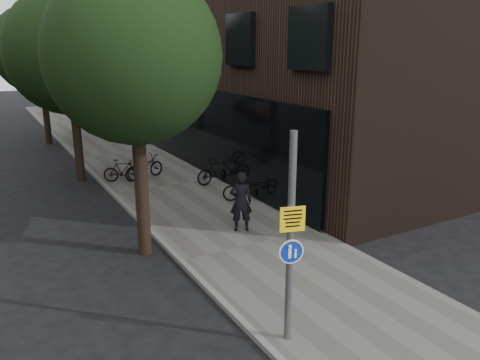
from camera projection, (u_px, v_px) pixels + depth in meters
ground at (323, 303)px, 10.45m from camera, size 120.00×120.00×0.00m
sidewalk at (169, 186)px, 18.91m from camera, size 4.50×60.00×0.12m
curb_edge at (114, 195)px, 17.84m from camera, size 0.15×60.00×0.13m
street_tree_near at (135, 64)px, 11.71m from camera, size 4.40×4.40×7.50m
street_tree_mid at (71, 57)px, 18.82m from camera, size 5.00×5.00×7.80m
street_tree_far at (40, 54)px, 26.34m from camera, size 5.00×5.00×7.80m
signpost at (290, 240)px, 8.45m from camera, size 0.46×0.16×4.04m
pedestrian at (241, 201)px, 14.00m from camera, size 0.79×0.67×1.85m
parked_bike_facade_near at (246, 188)px, 16.93m from camera, size 1.84×1.14×0.91m
parked_bike_facade_far at (216, 171)px, 18.96m from camera, size 1.79×0.65×1.05m
parked_bike_curb_near at (144, 167)px, 19.69m from camera, size 2.02×1.24×1.00m
parked_bike_curb_far at (123, 171)px, 19.20m from camera, size 1.61×1.13×0.95m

